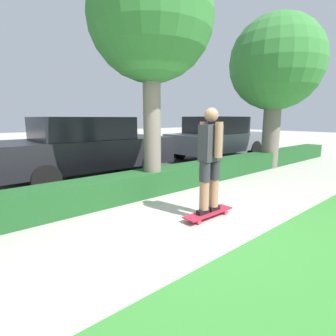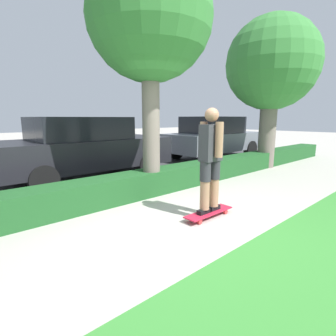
# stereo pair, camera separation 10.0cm
# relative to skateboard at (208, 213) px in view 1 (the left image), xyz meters

# --- Properties ---
(ground_plane) EXTENTS (60.00, 60.00, 0.00)m
(ground_plane) POSITION_rel_skateboard_xyz_m (-0.40, 0.11, -0.08)
(ground_plane) COLOR #ADA89E
(street_asphalt) EXTENTS (18.09, 5.00, 0.01)m
(street_asphalt) POSITION_rel_skateboard_xyz_m (-0.40, 4.31, -0.07)
(street_asphalt) COLOR #38383A
(street_asphalt) RESTS_ON ground_plane
(hedge_row) EXTENTS (18.09, 0.60, 0.49)m
(hedge_row) POSITION_rel_skateboard_xyz_m (-0.40, 1.71, 0.17)
(hedge_row) COLOR #1E5123
(hedge_row) RESTS_ON ground_plane
(skateboard) EXTENTS (0.94, 0.24, 0.10)m
(skateboard) POSITION_rel_skateboard_xyz_m (0.00, 0.00, 0.00)
(skateboard) COLOR red
(skateboard) RESTS_ON ground_plane
(skater_person) EXTENTS (0.49, 0.42, 1.62)m
(skater_person) POSITION_rel_skateboard_xyz_m (-0.00, -0.00, 0.88)
(skater_person) COLOR black
(skater_person) RESTS_ON skateboard
(tree_mid) EXTENTS (2.36, 2.36, 4.58)m
(tree_mid) POSITION_rel_skateboard_xyz_m (0.13, 1.63, 3.28)
(tree_mid) COLOR #70665B
(tree_mid) RESTS_ON ground_plane
(tree_far) EXTENTS (2.78, 2.78, 4.59)m
(tree_far) POSITION_rel_skateboard_xyz_m (4.83, 1.62, 3.06)
(tree_far) COLOR #70665B
(tree_far) RESTS_ON ground_plane
(parked_car_middle) EXTENTS (4.38, 2.00, 1.59)m
(parked_car_middle) POSITION_rel_skateboard_xyz_m (-0.22, 4.02, 0.74)
(parked_car_middle) COLOR black
(parked_car_middle) RESTS_ON ground_plane
(parked_car_rear) EXTENTS (4.13, 1.89, 1.62)m
(parked_car_rear) POSITION_rel_skateboard_xyz_m (5.02, 3.89, 0.75)
(parked_car_rear) COLOR slate
(parked_car_rear) RESTS_ON ground_plane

